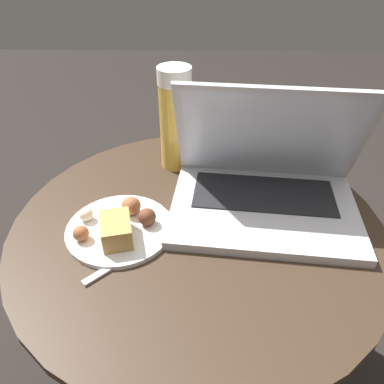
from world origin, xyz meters
The scene contains 7 objects.
ground_plane centered at (0.00, 0.00, 0.00)m, with size 6.00×6.00×0.00m, color black.
table centered at (0.00, 0.00, 0.40)m, with size 0.70×0.70×0.52m.
napkin centered at (-0.11, 0.00, 0.53)m, with size 0.17×0.15×0.00m.
laptop centered at (0.13, 0.05, 0.58)m, with size 0.38×0.29×0.25m.
beer_glass centered at (-0.05, 0.21, 0.64)m, with size 0.07×0.07×0.23m.
snack_plate centered at (-0.14, -0.03, 0.54)m, with size 0.20×0.20×0.05m.
fork centered at (-0.10, -0.08, 0.53)m, with size 0.16×0.15×0.00m.
Camera 1 is at (0.00, -0.54, 0.99)m, focal length 35.00 mm.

